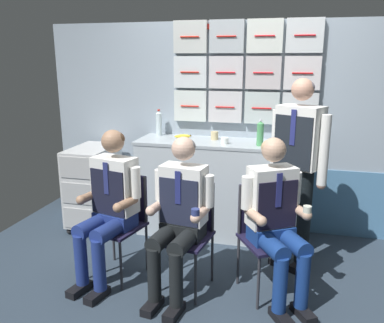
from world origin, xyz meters
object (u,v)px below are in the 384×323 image
(folding_chair_by_counter, at_px, (265,226))
(crew_member_by_counter, at_px, (276,215))
(folding_chair_left, at_px, (122,213))
(crew_member_left, at_px, (109,201))
(crew_member_right, at_px, (179,212))
(crew_member_standing, at_px, (298,160))
(water_bottle_clear, at_px, (276,130))
(folding_chair_right, at_px, (188,223))
(espresso_cup_small, at_px, (215,135))
(snack_banana, at_px, (183,136))
(service_trolley, at_px, (93,185))

(folding_chair_by_counter, xyz_separation_m, crew_member_by_counter, (0.09, -0.14, 0.16))
(folding_chair_left, height_order, crew_member_left, crew_member_left)
(crew_member_right, bearing_deg, crew_member_standing, 38.62)
(water_bottle_clear, bearing_deg, folding_chair_right, -119.65)
(folding_chair_right, relative_size, crew_member_right, 0.69)
(water_bottle_clear, bearing_deg, crew_member_right, -117.14)
(crew_member_left, distance_m, crew_member_standing, 1.59)
(crew_member_left, distance_m, crew_member_right, 0.61)
(folding_chair_right, distance_m, crew_member_by_counter, 0.70)
(crew_member_standing, relative_size, espresso_cup_small, 19.79)
(water_bottle_clear, bearing_deg, crew_member_left, -136.74)
(crew_member_left, relative_size, crew_member_right, 1.01)
(snack_banana, bearing_deg, folding_chair_left, -103.93)
(service_trolley, distance_m, crew_member_right, 1.63)
(crew_member_left, height_order, espresso_cup_small, crew_member_left)
(crew_member_by_counter, bearing_deg, folding_chair_left, 175.17)
(service_trolley, bearing_deg, folding_chair_right, -33.74)
(folding_chair_by_counter, bearing_deg, crew_member_standing, 62.31)
(service_trolley, height_order, crew_member_standing, crew_member_standing)
(folding_chair_left, height_order, folding_chair_by_counter, same)
(folding_chair_by_counter, relative_size, espresso_cup_small, 10.19)
(crew_member_by_counter, bearing_deg, crew_member_standing, 76.45)
(crew_member_right, distance_m, folding_chair_by_counter, 0.69)
(service_trolley, bearing_deg, espresso_cup_small, 9.76)
(folding_chair_left, bearing_deg, crew_member_standing, 17.76)
(folding_chair_by_counter, xyz_separation_m, crew_member_standing, (0.22, 0.42, 0.45))
(service_trolley, xyz_separation_m, folding_chair_right, (1.28, -0.85, 0.05))
(folding_chair_right, xyz_separation_m, crew_member_right, (-0.02, -0.16, 0.15))
(folding_chair_right, bearing_deg, folding_chair_by_counter, 8.65)
(folding_chair_by_counter, bearing_deg, service_trolley, 157.88)
(folding_chair_by_counter, relative_size, crew_member_by_counter, 0.68)
(folding_chair_right, relative_size, folding_chair_by_counter, 1.00)
(service_trolley, height_order, crew_member_left, crew_member_left)
(crew_member_by_counter, distance_m, water_bottle_clear, 1.19)
(folding_chair_right, height_order, folding_chair_by_counter, same)
(espresso_cup_small, bearing_deg, folding_chair_right, -89.81)
(crew_member_by_counter, bearing_deg, snack_banana, 132.51)
(folding_chair_right, bearing_deg, espresso_cup_small, 90.19)
(folding_chair_right, relative_size, espresso_cup_small, 10.19)
(crew_member_right, xyz_separation_m, crew_member_by_counter, (0.71, 0.11, 0.00))
(folding_chair_left, distance_m, snack_banana, 1.15)
(crew_member_right, distance_m, water_bottle_clear, 1.44)
(crew_member_right, bearing_deg, folding_chair_left, 158.55)
(folding_chair_left, relative_size, water_bottle_clear, 3.16)
(crew_member_left, relative_size, espresso_cup_small, 15.06)
(crew_member_right, height_order, snack_banana, crew_member_right)
(water_bottle_clear, distance_m, espresso_cup_small, 0.61)
(service_trolley, xyz_separation_m, water_bottle_clear, (1.88, 0.20, 0.64))
(crew_member_right, xyz_separation_m, water_bottle_clear, (0.63, 1.22, 0.44))
(folding_chair_left, relative_size, crew_member_left, 0.68)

